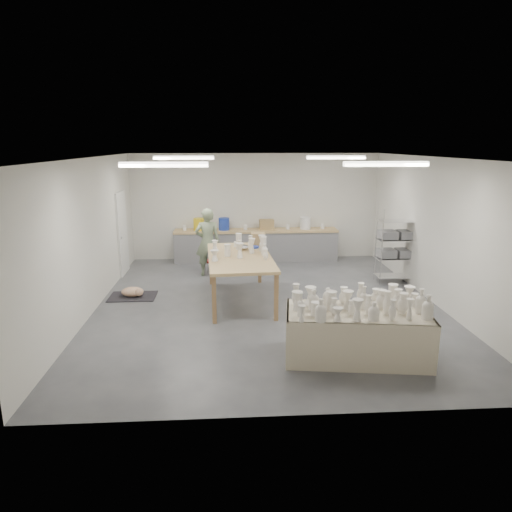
{
  "coord_description": "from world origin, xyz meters",
  "views": [
    {
      "loc": [
        -0.81,
        -8.95,
        3.27
      ],
      "look_at": [
        -0.24,
        -0.02,
        1.05
      ],
      "focal_mm": 32.0,
      "sensor_mm": 36.0,
      "label": 1
    }
  ],
  "objects": [
    {
      "name": "cat",
      "position": [
        -2.88,
        0.66,
        0.12
      ],
      "size": [
        0.54,
        0.43,
        0.21
      ],
      "rotation": [
        0.0,
        0.0,
        -0.22
      ],
      "color": "white",
      "rests_on": "rug"
    },
    {
      "name": "red_stool",
      "position": [
        -1.31,
        2.56,
        0.28
      ],
      "size": [
        0.42,
        0.42,
        0.31
      ],
      "rotation": [
        0.0,
        0.0,
        0.33
      ],
      "color": "#A5171D",
      "rests_on": "ground"
    },
    {
      "name": "wire_shelf",
      "position": [
        3.2,
        1.4,
        0.92
      ],
      "size": [
        0.88,
        0.48,
        1.8
      ],
      "color": "silver",
      "rests_on": "ground"
    },
    {
      "name": "back_counter",
      "position": [
        -0.01,
        3.68,
        0.49
      ],
      "size": [
        4.6,
        0.6,
        1.24
      ],
      "color": "tan",
      "rests_on": "ground"
    },
    {
      "name": "drying_table",
      "position": [
        1.17,
        -2.49,
        0.44
      ],
      "size": [
        2.3,
        1.33,
        1.14
      ],
      "rotation": [
        0.0,
        0.0,
        -0.14
      ],
      "color": "olive",
      "rests_on": "ground"
    },
    {
      "name": "potter",
      "position": [
        -1.31,
        2.29,
        0.86
      ],
      "size": [
        0.66,
        0.46,
        1.71
      ],
      "primitive_type": "imported",
      "rotation": [
        0.0,
        0.0,
        3.23
      ],
      "color": "gray",
      "rests_on": "ground"
    },
    {
      "name": "rug",
      "position": [
        -2.9,
        0.67,
        0.01
      ],
      "size": [
        1.0,
        0.7,
        0.02
      ],
      "primitive_type": "cube",
      "color": "black",
      "rests_on": "ground"
    },
    {
      "name": "room",
      "position": [
        -0.11,
        0.08,
        2.06
      ],
      "size": [
        8.0,
        8.02,
        3.0
      ],
      "color": "#424449",
      "rests_on": "ground"
    },
    {
      "name": "work_table",
      "position": [
        -0.5,
        0.45,
        0.97
      ],
      "size": [
        1.44,
        2.67,
        1.34
      ],
      "rotation": [
        0.0,
        0.0,
        0.05
      ],
      "color": "tan",
      "rests_on": "ground"
    }
  ]
}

